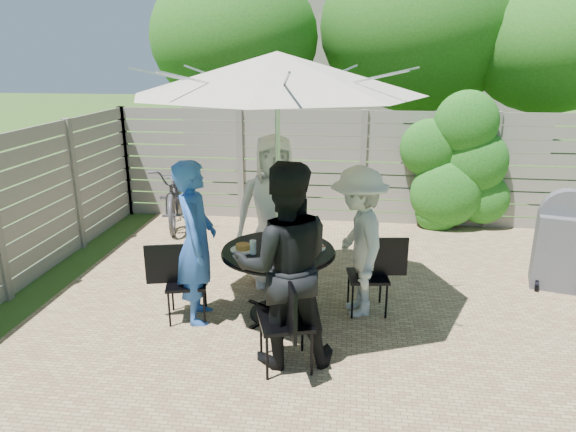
# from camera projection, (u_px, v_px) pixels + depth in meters

# --- Properties ---
(backyard_envelope) EXTENTS (60.00, 60.00, 5.00)m
(backyard_envelope) POSITION_uv_depth(u_px,v_px,m) (366.00, 57.00, 14.61)
(backyard_envelope) COLOR #34561A
(backyard_envelope) RESTS_ON ground
(patio_table) EXTENTS (1.37, 1.37, 0.76)m
(patio_table) POSITION_uv_depth(u_px,v_px,m) (278.00, 270.00, 5.33)
(patio_table) COLOR black
(patio_table) RESTS_ON ground
(umbrella) EXTENTS (3.30, 3.30, 2.70)m
(umbrella) POSITION_uv_depth(u_px,v_px,m) (277.00, 73.00, 4.74)
(umbrella) COLOR silver
(umbrella) RESTS_ON ground
(chair_back) EXTENTS (0.57, 0.75, 0.98)m
(chair_back) POSITION_uv_depth(u_px,v_px,m) (273.00, 256.00, 6.32)
(chair_back) COLOR black
(chair_back) RESTS_ON ground
(person_back) EXTENTS (0.99, 0.75, 1.82)m
(person_back) POSITION_uv_depth(u_px,v_px,m) (274.00, 212.00, 6.01)
(person_back) COLOR silver
(person_back) RESTS_ON ground
(chair_left) EXTENTS (0.64, 0.49, 0.84)m
(chair_left) POSITION_uv_depth(u_px,v_px,m) (186.00, 297.00, 5.34)
(chair_left) COLOR black
(chair_left) RESTS_ON ground
(person_left) EXTENTS (0.53, 0.69, 1.70)m
(person_left) POSITION_uv_depth(u_px,v_px,m) (196.00, 243.00, 5.17)
(person_left) COLOR #2856B0
(person_left) RESTS_ON ground
(chair_front) EXTENTS (0.56, 0.71, 0.93)m
(chair_front) POSITION_uv_depth(u_px,v_px,m) (286.00, 340.00, 4.49)
(chair_front) COLOR black
(chair_front) RESTS_ON ground
(person_front) EXTENTS (1.03, 0.87, 1.85)m
(person_front) POSITION_uv_depth(u_px,v_px,m) (284.00, 266.00, 4.43)
(person_front) COLOR black
(person_front) RESTS_ON ground
(chair_right) EXTENTS (0.64, 0.46, 0.85)m
(chair_right) POSITION_uv_depth(u_px,v_px,m) (368.00, 290.00, 5.49)
(chair_right) COLOR black
(chair_right) RESTS_ON ground
(person_right) EXTENTS (0.80, 1.14, 1.61)m
(person_right) POSITION_uv_depth(u_px,v_px,m) (358.00, 243.00, 5.32)
(person_right) COLOR beige
(person_right) RESTS_ON ground
(plate_back) EXTENTS (0.26, 0.26, 0.06)m
(plate_back) POSITION_uv_depth(u_px,v_px,m) (276.00, 235.00, 5.60)
(plate_back) COLOR white
(plate_back) RESTS_ON patio_table
(plate_left) EXTENTS (0.26, 0.26, 0.06)m
(plate_left) POSITION_uv_depth(u_px,v_px,m) (243.00, 248.00, 5.23)
(plate_left) COLOR white
(plate_left) RESTS_ON patio_table
(plate_front) EXTENTS (0.26, 0.26, 0.06)m
(plate_front) POSITION_uv_depth(u_px,v_px,m) (281.00, 260.00, 4.92)
(plate_front) COLOR white
(plate_front) RESTS_ON patio_table
(plate_right) EXTENTS (0.26, 0.26, 0.06)m
(plate_right) POSITION_uv_depth(u_px,v_px,m) (313.00, 246.00, 5.29)
(plate_right) COLOR white
(plate_right) RESTS_ON patio_table
(plate_extra) EXTENTS (0.24, 0.24, 0.06)m
(plate_extra) POSITION_uv_depth(u_px,v_px,m) (299.00, 257.00, 4.99)
(plate_extra) COLOR white
(plate_extra) RESTS_ON patio_table
(glass_back) EXTENTS (0.07, 0.07, 0.14)m
(glass_back) POSITION_uv_depth(u_px,v_px,m) (267.00, 235.00, 5.48)
(glass_back) COLOR silver
(glass_back) RESTS_ON patio_table
(glass_left) EXTENTS (0.07, 0.07, 0.14)m
(glass_left) POSITION_uv_depth(u_px,v_px,m) (253.00, 247.00, 5.12)
(glass_left) COLOR silver
(glass_left) RESTS_ON patio_table
(glass_front) EXTENTS (0.07, 0.07, 0.14)m
(glass_front) POSITION_uv_depth(u_px,v_px,m) (291.00, 252.00, 5.01)
(glass_front) COLOR silver
(glass_front) RESTS_ON patio_table
(glass_right) EXTENTS (0.07, 0.07, 0.14)m
(glass_right) POSITION_uv_depth(u_px,v_px,m) (302.00, 239.00, 5.36)
(glass_right) COLOR silver
(glass_right) RESTS_ON patio_table
(syrup_jug) EXTENTS (0.09, 0.09, 0.16)m
(syrup_jug) POSITION_uv_depth(u_px,v_px,m) (272.00, 240.00, 5.28)
(syrup_jug) COLOR #59280C
(syrup_jug) RESTS_ON patio_table
(coffee_cup) EXTENTS (0.08, 0.08, 0.12)m
(coffee_cup) POSITION_uv_depth(u_px,v_px,m) (286.00, 236.00, 5.46)
(coffee_cup) COLOR #C6B293
(coffee_cup) RESTS_ON patio_table
(bicycle) EXTENTS (1.16, 2.01, 1.00)m
(bicycle) POSITION_uv_depth(u_px,v_px,m) (175.00, 194.00, 8.36)
(bicycle) COLOR #333338
(bicycle) RESTS_ON ground
(bbq_grill) EXTENTS (0.68, 0.59, 1.21)m
(bbq_grill) POSITION_uv_depth(u_px,v_px,m) (562.00, 244.00, 6.00)
(bbq_grill) COLOR #4F4F53
(bbq_grill) RESTS_ON ground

